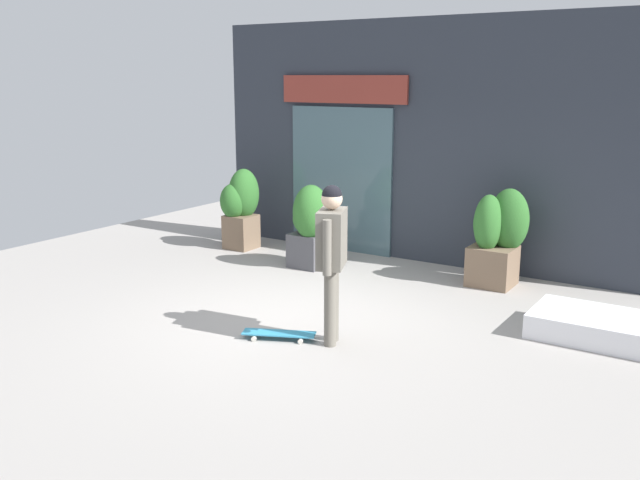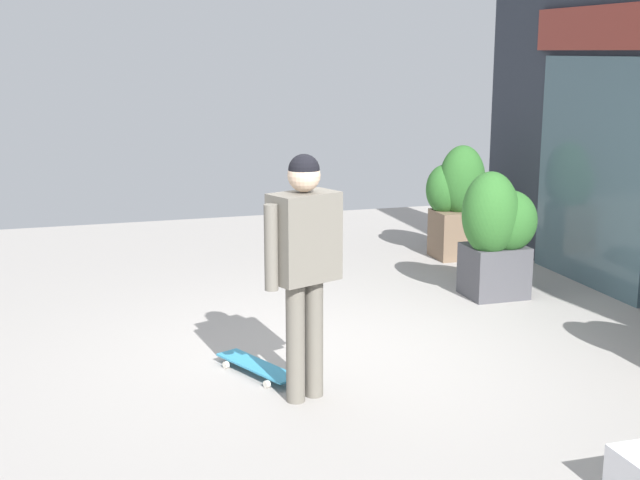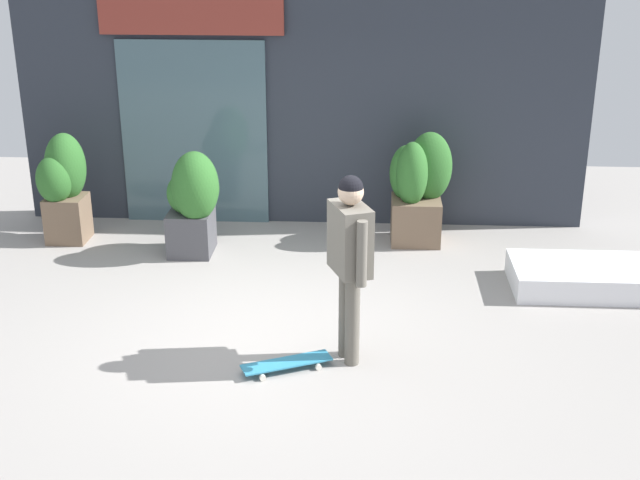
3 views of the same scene
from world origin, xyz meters
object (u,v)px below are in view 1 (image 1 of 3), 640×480
(skateboard, at_px, (279,334))
(planter_box_mid, at_px, (240,206))
(skateboarder, at_px, (332,248))
(planter_box_left, at_px, (496,234))
(planter_box_right, at_px, (313,222))

(skateboard, distance_m, planter_box_mid, 4.28)
(skateboarder, distance_m, planter_box_left, 3.15)
(planter_box_mid, bearing_deg, skateboarder, -38.69)
(skateboarder, height_order, planter_box_left, skateboarder)
(skateboarder, relative_size, planter_box_right, 1.36)
(skateboarder, relative_size, planter_box_mid, 1.30)
(skateboard, height_order, planter_box_right, planter_box_right)
(planter_box_left, xyz_separation_m, planter_box_right, (-2.58, -0.59, -0.03))
(planter_box_mid, bearing_deg, planter_box_right, -11.89)
(planter_box_right, xyz_separation_m, planter_box_mid, (-1.64, 0.35, 0.03))
(skateboarder, height_order, planter_box_mid, skateboarder)
(skateboarder, distance_m, planter_box_mid, 4.49)
(skateboarder, bearing_deg, planter_box_right, -74.95)
(planter_box_mid, bearing_deg, planter_box_left, 3.29)
(skateboarder, distance_m, planter_box_right, 3.09)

